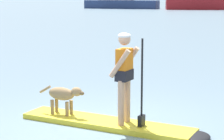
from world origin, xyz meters
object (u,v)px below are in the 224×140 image
person_paddler (125,72)px  dog (64,95)px  paddleboard (117,125)px  moored_boat_outer (199,0)px  moored_boat_far_starboard (120,2)px

person_paddler → dog: bearing=159.5°
paddleboard → moored_boat_outer: size_ratio=0.29×
dog → moored_boat_outer: (7.82, 63.33, 1.02)m
paddleboard → moored_boat_far_starboard: 67.23m
dog → moored_boat_far_starboard: bearing=94.5°
person_paddler → moored_boat_far_starboard: (-6.53, 66.97, 0.09)m
paddleboard → moored_boat_outer: bearing=84.0°
paddleboard → person_paddler: (0.15, -0.06, 1.03)m
dog → moored_boat_outer: bearing=83.0°
dog → moored_boat_outer: 63.82m
paddleboard → moored_boat_far_starboard: size_ratio=0.28×
person_paddler → moored_boat_outer: size_ratio=0.13×
person_paddler → dog: person_paddler is taller
person_paddler → paddleboard: bearing=159.5°
moored_boat_outer → paddleboard: bearing=-96.0°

